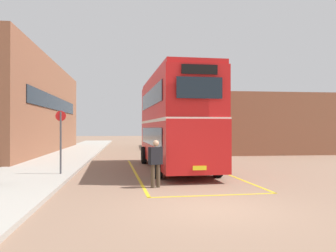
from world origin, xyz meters
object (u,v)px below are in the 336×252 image
double_decker_bus (175,120)px  bus_stop_sign (61,136)px  single_deck_bus (169,132)px  pedestrian_boarding (156,160)px

double_decker_bus → bus_stop_sign: (-5.27, -2.13, -0.75)m
single_deck_bus → bus_stop_sign: (-7.37, -21.53, 0.13)m
pedestrian_boarding → bus_stop_sign: bearing=141.0°
pedestrian_boarding → bus_stop_sign: bus_stop_sign is taller
single_deck_bus → double_decker_bus: bearing=-96.2°
single_deck_bus → pedestrian_boarding: size_ratio=5.77×
double_decker_bus → pedestrian_boarding: 5.65m
double_decker_bus → bus_stop_sign: bearing=-158.0°
double_decker_bus → bus_stop_sign: size_ratio=3.67×
bus_stop_sign → single_deck_bus: bearing=71.1°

